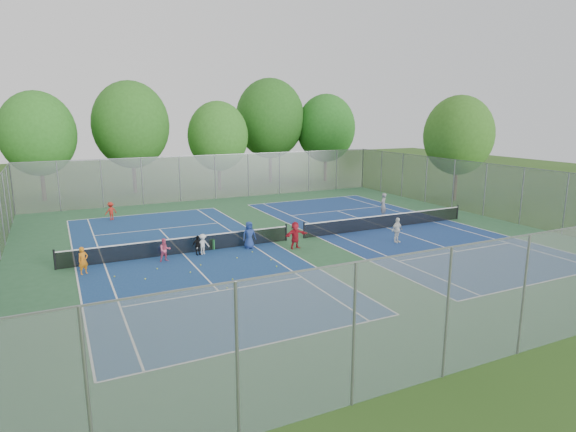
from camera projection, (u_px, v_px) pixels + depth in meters
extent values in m
plane|color=#294C17|center=(295.00, 240.00, 29.68)|extent=(120.00, 120.00, 0.00)
cube|color=#2C5C37|center=(295.00, 240.00, 29.68)|extent=(32.00, 32.00, 0.01)
cube|color=navy|center=(183.00, 254.00, 26.68)|extent=(10.97, 23.77, 0.01)
cube|color=navy|center=(387.00, 228.00, 32.68)|extent=(10.97, 23.77, 0.01)
cube|color=black|center=(182.00, 246.00, 26.59)|extent=(12.87, 0.10, 0.91)
cube|color=black|center=(387.00, 221.00, 32.59)|extent=(12.87, 0.10, 0.91)
cube|color=gray|center=(215.00, 177.00, 43.32)|extent=(32.00, 0.10, 4.00)
cube|color=gray|center=(523.00, 296.00, 15.21)|extent=(32.00, 0.10, 4.00)
cube|color=gray|center=(485.00, 190.00, 36.12)|extent=(0.10, 32.00, 4.00)
cylinder|color=#443326|center=(43.00, 181.00, 42.64)|extent=(0.36, 0.36, 3.50)
ellipsoid|color=#28671D|center=(38.00, 134.00, 41.77)|extent=(6.40, 6.40, 7.36)
cylinder|color=#443326|center=(134.00, 173.00, 46.92)|extent=(0.36, 0.36, 3.85)
ellipsoid|color=#285F1B|center=(131.00, 125.00, 45.95)|extent=(7.20, 7.20, 8.28)
cylinder|color=#443326|center=(219.00, 174.00, 48.66)|extent=(0.36, 0.36, 3.15)
ellipsoid|color=#2D691E|center=(218.00, 136.00, 47.86)|extent=(6.00, 6.00, 6.90)
cylinder|color=#443326|center=(270.00, 163.00, 54.19)|extent=(0.36, 0.36, 4.20)
ellipsoid|color=#225518|center=(270.00, 119.00, 53.15)|extent=(7.60, 7.60, 8.74)
cylinder|color=#443326|center=(325.00, 166.00, 55.08)|extent=(0.36, 0.36, 3.50)
ellipsoid|color=#215F1B|center=(326.00, 128.00, 54.19)|extent=(6.60, 6.60, 7.59)
cylinder|color=#443326|center=(455.00, 181.00, 42.74)|extent=(0.36, 0.36, 3.50)
ellipsoid|color=#2C5C1A|center=(459.00, 135.00, 41.90)|extent=(6.00, 6.00, 6.90)
cube|color=blue|center=(161.00, 250.00, 26.92)|extent=(0.40, 0.40, 0.30)
cube|color=green|center=(212.00, 244.00, 27.51)|extent=(0.37, 0.37, 0.59)
imported|color=orange|center=(83.00, 261.00, 23.18)|extent=(0.59, 0.51, 1.37)
imported|color=#DD567A|center=(165.00, 250.00, 25.18)|extent=(0.64, 0.52, 1.25)
imported|color=silver|center=(203.00, 244.00, 26.46)|extent=(0.80, 0.52, 1.16)
imported|color=black|center=(198.00, 245.00, 26.34)|extent=(0.70, 0.41, 1.11)
imported|color=navy|center=(249.00, 235.00, 27.59)|extent=(0.79, 0.53, 1.59)
imported|color=red|center=(295.00, 235.00, 27.59)|extent=(1.50, 0.63, 1.57)
imported|color=#AE2418|center=(111.00, 211.00, 34.96)|extent=(0.98, 0.77, 1.34)
imported|color=gray|center=(383.00, 205.00, 35.98)|extent=(0.79, 0.72, 1.81)
imported|color=white|center=(397.00, 230.00, 28.85)|extent=(0.97, 0.58, 1.54)
sphere|color=#BCD631|center=(237.00, 258.00, 25.78)|extent=(0.07, 0.07, 0.07)
sphere|color=#C7F138|center=(277.00, 267.00, 24.33)|extent=(0.07, 0.07, 0.07)
sphere|color=#B9D230|center=(271.00, 260.00, 25.44)|extent=(0.07, 0.07, 0.07)
sphere|color=gold|center=(114.00, 277.00, 22.84)|extent=(0.07, 0.07, 0.07)
sphere|color=#D7F238|center=(145.00, 279.00, 22.51)|extent=(0.07, 0.07, 0.07)
sphere|color=#C9F238|center=(227.00, 288.00, 21.34)|extent=(0.07, 0.07, 0.07)
sphere|color=#C2DE33|center=(157.00, 269.00, 23.98)|extent=(0.07, 0.07, 0.07)
sphere|color=#B8CA2F|center=(201.00, 265.00, 24.58)|extent=(0.07, 0.07, 0.07)
sphere|color=#D9F438|center=(190.00, 273.00, 23.43)|extent=(0.07, 0.07, 0.07)
sphere|color=#CAD732|center=(252.00, 252.00, 26.89)|extent=(0.07, 0.07, 0.07)
sphere|color=#A8C52D|center=(232.00, 280.00, 22.46)|extent=(0.07, 0.07, 0.07)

